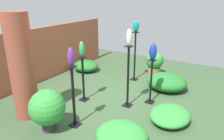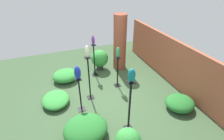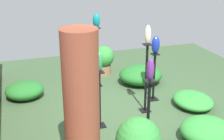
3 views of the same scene
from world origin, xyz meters
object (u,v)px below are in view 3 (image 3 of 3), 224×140
Objects in this scene: pedestal_cobalt at (154,79)px; art_vase_cobalt at (156,45)px; art_vase_jade at (99,62)px; pedestal_violet at (148,119)px; potted_plant_walkway_edge at (103,59)px; pedestal_ivory at (146,81)px; art_vase_teal at (96,21)px; pedestal_teal at (97,60)px; brick_pillar at (82,107)px; pedestal_jade at (100,102)px; art_vase_ivory at (148,35)px; art_vase_violet at (150,70)px.

pedestal_cobalt is 0.76m from art_vase_cobalt.
pedestal_violet is at bearing -150.78° from art_vase_jade.
pedestal_cobalt is 1.37× the size of potted_plant_walkway_edge.
potted_plant_walkway_edge is (2.21, 0.22, -0.23)m from pedestal_ivory.
art_vase_teal reaches higher than pedestal_ivory.
pedestal_teal is 1.36× the size of pedestal_cobalt.
brick_pillar is 1.98× the size of pedestal_jade.
pedestal_jade is 2.17m from art_vase_teal.
pedestal_teal reaches higher than pedestal_cobalt.
art_vase_teal is at bearing 20.78° from art_vase_ivory.
art_vase_jade reaches higher than art_vase_cobalt.
potted_plant_walkway_edge is (3.44, -0.28, -0.14)m from pedestal_violet.
pedestal_jade is at bearing 105.97° from pedestal_ivory.
pedestal_ivory is (-1.52, -0.58, -0.01)m from pedestal_teal.
brick_pillar is at bearing 133.69° from pedestal_cobalt.
pedestal_cobalt is 2.75× the size of art_vase_cobalt.
art_vase_violet is 1.09m from art_vase_jade.
pedestal_ivory is at bearing -74.03° from art_vase_jade.
pedestal_teal is at bearing 41.11° from art_vase_cobalt.
art_vase_jade reaches higher than pedestal_violet.
pedestal_ivory reaches higher than pedestal_jade.
pedestal_cobalt is at bearing -138.89° from art_vase_teal.
brick_pillar is at bearing 161.04° from art_vase_teal.
brick_pillar is at bearing 133.69° from art_vase_cobalt.
brick_pillar is 2.05× the size of pedestal_cobalt.
art_vase_jade is (0.94, 0.53, 0.70)m from pedestal_violet.
pedestal_ivory is 3.69× the size of art_vase_cobalt.
art_vase_jade reaches higher than pedestal_ivory.
potted_plant_walkway_edge is (0.69, -0.35, -1.16)m from art_vase_teal.
pedestal_violet reaches higher than pedestal_jade.
art_vase_jade is at bearing 29.22° from art_vase_violet.
art_vase_teal is 0.90× the size of art_vase_jade.
art_vase_ivory reaches higher than art_vase_violet.
pedestal_ivory is at bearing 138.61° from pedestal_cobalt.
art_vase_jade is (-0.72, 1.41, 0.78)m from pedestal_cobalt.
art_vase_ivory is 0.95× the size of art_vase_cobalt.
brick_pillar is 1.31m from art_vase_jade.
brick_pillar is at bearing 159.41° from potted_plant_walkway_edge.
pedestal_teal is 1.56m from art_vase_cobalt.
pedestal_teal is 1.87m from art_vase_ivory.
pedestal_ivory is at bearing -159.22° from art_vase_teal.
pedestal_teal is 1.46m from pedestal_cobalt.
art_vase_violet is (-1.66, 0.88, 0.92)m from pedestal_cobalt.
pedestal_teal is 1.01× the size of pedestal_ivory.
potted_plant_walkway_edge is at bearing -27.27° from pedestal_teal.
art_vase_violet is at bearing 0.00° from pedestal_violet.
pedestal_teal is 1.86× the size of potted_plant_walkway_edge.
pedestal_ivory is 0.82m from art_vase_cobalt.
art_vase_cobalt is 2.05m from potted_plant_walkway_edge.
art_vase_cobalt is at bearing -138.89° from art_vase_teal.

